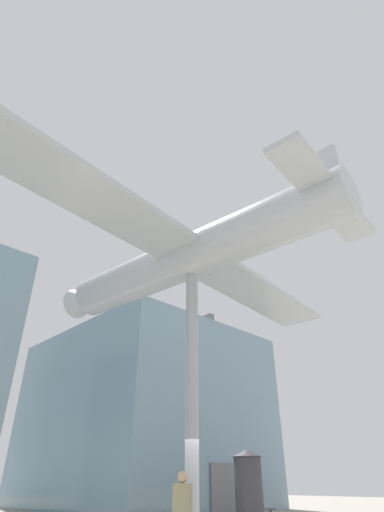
% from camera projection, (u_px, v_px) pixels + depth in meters
% --- Properties ---
extents(glass_pavilion_right, '(11.94, 14.17, 10.91)m').
position_uv_depth(glass_pavilion_right, '(143.00, 419.00, 27.18)').
color(glass_pavilion_right, '#7593A3').
rests_on(glass_pavilion_right, ground_plane).
extents(support_pylon_central, '(0.41, 0.41, 7.89)m').
position_uv_depth(support_pylon_central, '(192.00, 389.00, 12.44)').
color(support_pylon_central, '#999EA3').
rests_on(support_pylon_central, ground_plane).
extents(suspended_airplane, '(18.00, 13.51, 2.71)m').
position_uv_depth(suspended_airplane, '(188.00, 257.00, 14.90)').
color(suspended_airplane, '#B2B7BC').
rests_on(suspended_airplane, support_pylon_central).
extents(visitor_person, '(0.36, 0.45, 1.63)m').
position_uv_depth(visitor_person, '(182.00, 506.00, 8.91)').
color(visitor_person, '#383842').
rests_on(visitor_person, ground_plane).
extents(plaza_bench, '(1.59, 0.74, 0.50)m').
position_uv_depth(plaza_bench, '(258.00, 510.00, 15.68)').
color(plaza_bench, '#4C4C51').
rests_on(plaza_bench, ground_plane).
extents(info_kiosk, '(1.16, 1.16, 2.49)m').
position_uv_depth(info_kiosk, '(249.00, 486.00, 14.47)').
color(info_kiosk, '#333338').
rests_on(info_kiosk, ground_plane).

